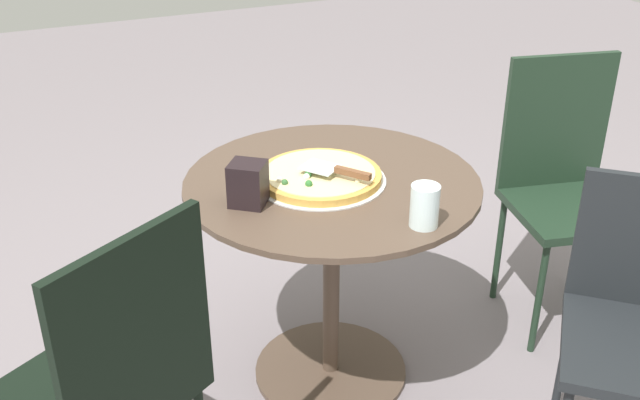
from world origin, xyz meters
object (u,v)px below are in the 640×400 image
object	(u,v)px
patio_chair_corner	(112,376)
napkin_dispenser	(248,184)
pizza_server	(337,170)
patio_table	(332,239)
patio_chair_far	(563,176)
drinking_cup	(425,206)
pizza_on_tray	(320,176)

from	to	relation	value
patio_chair_corner	napkin_dispenser	bearing A→B (deg)	-53.73
pizza_server	napkin_dispenser	size ratio (longest dim) A/B	1.66
patio_table	pizza_server	xyz separation A→B (m)	(-0.04, 0.01, 0.25)
patio_table	patio_chair_far	size ratio (longest dim) A/B	0.92
napkin_dispenser	patio_chair_far	bearing A→B (deg)	40.61
patio_table	pizza_server	world-z (taller)	pizza_server
patio_chair_corner	drinking_cup	bearing A→B (deg)	-87.68
pizza_on_tray	patio_chair_corner	xyz separation A→B (m)	(-0.38, 0.68, -0.20)
pizza_server	napkin_dispenser	xyz separation A→B (m)	(0.00, 0.26, 0.01)
pizza_server	patio_chair_corner	bearing A→B (deg)	114.71
pizza_on_tray	patio_chair_corner	distance (m)	0.81
napkin_dispenser	patio_chair_far	distance (m)	1.18
patio_chair_corner	pizza_server	bearing A→B (deg)	-65.29
drinking_cup	napkin_dispenser	world-z (taller)	napkin_dispenser
pizza_server	patio_chair_far	world-z (taller)	patio_chair_far
pizza_on_tray	patio_chair_far	bearing A→B (deg)	-89.26
drinking_cup	patio_chair_corner	bearing A→B (deg)	92.32
drinking_cup	patio_chair_far	size ratio (longest dim) A/B	0.12
pizza_server	patio_chair_corner	xyz separation A→B (m)	(-0.33, 0.71, -0.23)
patio_chair_far	patio_chair_corner	distance (m)	1.65
pizza_server	patio_chair_corner	distance (m)	0.82
patio_table	pizza_server	distance (m)	0.25
napkin_dispenser	patio_chair_corner	size ratio (longest dim) A/B	0.13
patio_table	napkin_dispenser	xyz separation A→B (m)	(-0.04, 0.27, 0.26)
pizza_on_tray	drinking_cup	xyz separation A→B (m)	(-0.35, -0.13, 0.04)
patio_table	drinking_cup	world-z (taller)	drinking_cup
napkin_dispenser	patio_chair_corner	bearing A→B (deg)	-106.28
patio_table	patio_chair_corner	size ratio (longest dim) A/B	0.94
patio_table	patio_chair_far	world-z (taller)	patio_chair_far
drinking_cup	napkin_dispenser	bearing A→B (deg)	51.32
patio_table	patio_chair_far	xyz separation A→B (m)	(0.02, -0.89, 0.03)
napkin_dispenser	patio_chair_far	size ratio (longest dim) A/B	0.13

